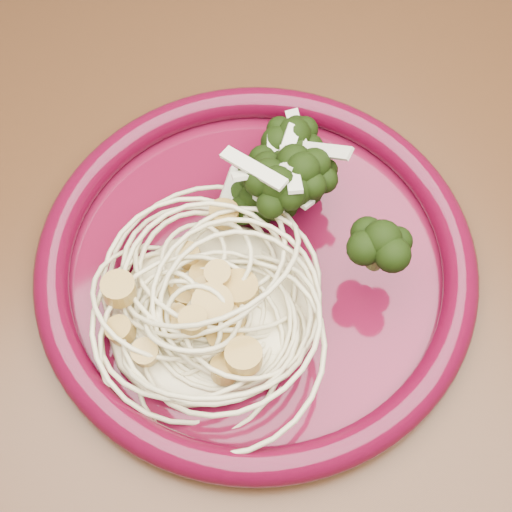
{
  "coord_description": "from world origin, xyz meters",
  "views": [
    {
      "loc": [
        -0.08,
        -0.24,
        1.21
      ],
      "look_at": [
        0.06,
        -0.04,
        0.77
      ],
      "focal_mm": 50.0,
      "sensor_mm": 36.0,
      "label": 1
    }
  ],
  "objects": [
    {
      "name": "dinner_plate",
      "position": [
        0.06,
        -0.04,
        0.76
      ],
      "size": [
        0.41,
        0.41,
        0.03
      ],
      "rotation": [
        0.0,
        0.0,
        0.37
      ],
      "color": "#4E091D",
      "rests_on": "dining_table"
    },
    {
      "name": "scallop_cluster",
      "position": [
        0.01,
        -0.06,
        0.81
      ],
      "size": [
        0.17,
        0.17,
        0.04
      ],
      "primitive_type": null,
      "rotation": [
        0.0,
        0.0,
        0.37
      ],
      "color": "#B99440",
      "rests_on": "spaghetti_pile"
    },
    {
      "name": "broccoli_pile",
      "position": [
        0.11,
        -0.02,
        0.78
      ],
      "size": [
        0.14,
        0.18,
        0.05
      ],
      "primitive_type": "ellipsoid",
      "rotation": [
        0.0,
        0.0,
        0.37
      ],
      "color": "black",
      "rests_on": "dinner_plate"
    },
    {
      "name": "onion_garnish",
      "position": [
        0.11,
        -0.02,
        0.82
      ],
      "size": [
        0.1,
        0.12,
        0.05
      ],
      "primitive_type": null,
      "rotation": [
        0.0,
        0.0,
        0.37
      ],
      "color": "beige",
      "rests_on": "broccoli_pile"
    },
    {
      "name": "spaghetti_pile",
      "position": [
        0.01,
        -0.06,
        0.77
      ],
      "size": [
        0.19,
        0.18,
        0.03
      ],
      "primitive_type": "ellipsoid",
      "rotation": [
        0.0,
        0.0,
        0.37
      ],
      "color": "beige",
      "rests_on": "dinner_plate"
    },
    {
      "name": "dining_table",
      "position": [
        0.0,
        0.0,
        0.65
      ],
      "size": [
        1.2,
        0.8,
        0.75
      ],
      "color": "#472814",
      "rests_on": "ground"
    }
  ]
}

